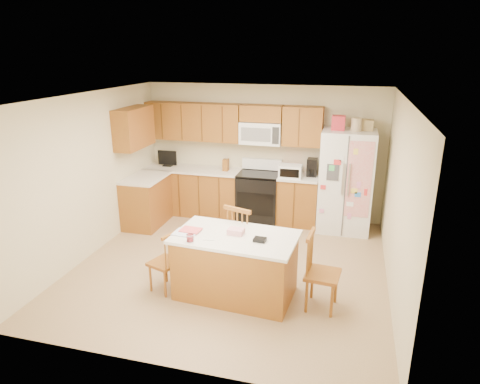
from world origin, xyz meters
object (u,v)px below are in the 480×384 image
(windsor_chair_left, at_px, (166,262))
(windsor_chair_right, at_px, (321,274))
(island, at_px, (235,265))
(refrigerator, at_px, (346,180))
(windsor_chair_back, at_px, (243,241))
(stove, at_px, (259,196))

(windsor_chair_left, bearing_deg, windsor_chair_right, 3.17)
(island, bearing_deg, windsor_chair_right, -0.79)
(refrigerator, xyz_separation_m, windsor_chair_back, (-1.34, -2.01, -0.43))
(windsor_chair_back, bearing_deg, stove, 96.23)
(windsor_chair_back, relative_size, windsor_chair_right, 1.06)
(island, xyz_separation_m, windsor_chair_right, (1.10, -0.02, 0.04))
(stove, xyz_separation_m, windsor_chair_back, (0.23, -2.07, 0.02))
(stove, relative_size, windsor_chair_left, 1.31)
(refrigerator, relative_size, island, 1.26)
(stove, relative_size, island, 0.70)
(windsor_chair_left, distance_m, windsor_chair_back, 1.14)
(stove, relative_size, windsor_chair_back, 1.08)
(refrigerator, distance_m, windsor_chair_left, 3.56)
(stove, relative_size, windsor_chair_right, 1.14)
(refrigerator, relative_size, windsor_chair_left, 2.36)
(refrigerator, bearing_deg, island, -116.37)
(windsor_chair_left, height_order, windsor_chair_right, windsor_chair_right)
(windsor_chair_right, bearing_deg, stove, 116.99)
(island, distance_m, windsor_chair_left, 0.93)
(stove, distance_m, windsor_chair_back, 2.08)
(windsor_chair_left, xyz_separation_m, windsor_chair_back, (0.87, 0.73, 0.09))
(island, xyz_separation_m, windsor_chair_back, (-0.05, 0.61, 0.06))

